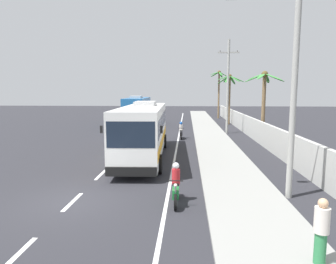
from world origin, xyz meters
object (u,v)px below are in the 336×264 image
at_px(motorcycle_beside_bus, 176,187).
at_px(motorcycle_trailing, 181,132).
at_px(pedestrian_near_kerb, 321,230).
at_px(palm_third, 219,84).
at_px(coach_bus_foreground, 144,129).
at_px(utility_pole_nearest, 293,61).
at_px(coach_bus_far_lane, 138,110).
at_px(palm_second, 264,92).
at_px(palm_nearest, 229,89).
at_px(utility_pole_mid, 228,85).

distance_m(motorcycle_beside_bus, motorcycle_trailing, 16.34).
bearing_deg(pedestrian_near_kerb, palm_third, -67.01).
height_order(coach_bus_foreground, motorcycle_trailing, coach_bus_foreground).
height_order(utility_pole_nearest, palm_third, utility_pole_nearest).
relative_size(coach_bus_far_lane, motorcycle_beside_bus, 6.19).
distance_m(coach_bus_far_lane, palm_second, 18.41).
bearing_deg(palm_second, palm_nearest, 94.57).
distance_m(coach_bus_far_lane, utility_pole_mid, 13.54).
relative_size(motorcycle_trailing, pedestrian_near_kerb, 1.19).
bearing_deg(pedestrian_near_kerb, coach_bus_foreground, -38.51).
distance_m(motorcycle_beside_bus, utility_pole_mid, 21.29).
xyz_separation_m(motorcycle_beside_bus, palm_nearest, (5.92, 29.19, 4.02)).
bearing_deg(utility_pole_mid, palm_third, 87.01).
xyz_separation_m(motorcycle_trailing, palm_nearest, (6.04, 12.84, 4.02)).
bearing_deg(motorcycle_trailing, palm_nearest, 64.81).
bearing_deg(palm_nearest, palm_third, 92.50).
height_order(palm_second, palm_third, palm_third).
distance_m(coach_bus_far_lane, motorcycle_beside_bus, 28.88).
xyz_separation_m(utility_pole_mid, palm_nearest, (1.35, 8.85, -0.30)).
bearing_deg(coach_bus_far_lane, utility_pole_nearest, -68.94).
bearing_deg(palm_second, motorcycle_beside_bus, -114.45).
distance_m(coach_bus_foreground, palm_second, 12.13).
bearing_deg(palm_nearest, palm_second, -85.43).
relative_size(coach_bus_foreground, motorcycle_trailing, 6.02).
height_order(motorcycle_trailing, utility_pole_nearest, utility_pole_nearest).
distance_m(motorcycle_trailing, palm_second, 8.07).
height_order(motorcycle_trailing, palm_nearest, palm_nearest).
bearing_deg(pedestrian_near_kerb, palm_second, -74.20).
distance_m(coach_bus_foreground, palm_nearest, 22.76).
height_order(palm_nearest, palm_third, palm_third).
height_order(coach_bus_far_lane, utility_pole_mid, utility_pole_mid).
xyz_separation_m(pedestrian_near_kerb, utility_pole_mid, (0.91, 24.59, 3.96)).
distance_m(coach_bus_far_lane, palm_third, 15.83).
relative_size(palm_nearest, palm_second, 1.09).
distance_m(pedestrian_near_kerb, palm_second, 20.24).
height_order(motorcycle_beside_bus, motorcycle_trailing, motorcycle_beside_bus).
relative_size(motorcycle_trailing, palm_nearest, 0.30).
bearing_deg(palm_nearest, motorcycle_trailing, -115.19).
bearing_deg(motorcycle_beside_bus, palm_third, 81.83).
relative_size(motorcycle_beside_bus, motorcycle_trailing, 1.00).
bearing_deg(motorcycle_trailing, motorcycle_beside_bus, -89.58).
height_order(coach_bus_foreground, pedestrian_near_kerb, coach_bus_foreground).
bearing_deg(pedestrian_near_kerb, utility_pole_nearest, -73.72).
xyz_separation_m(motorcycle_beside_bus, utility_pole_mid, (4.57, 20.34, 4.32)).
height_order(coach_bus_far_lane, palm_second, palm_second).
xyz_separation_m(motorcycle_trailing, palm_third, (5.64, 22.11, 4.85)).
distance_m(palm_second, palm_third, 23.09).
distance_m(motorcycle_beside_bus, utility_pole_nearest, 6.68).
distance_m(coach_bus_foreground, utility_pole_nearest, 10.68).
bearing_deg(motorcycle_beside_bus, utility_pole_mid, 77.34).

